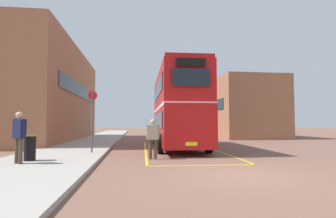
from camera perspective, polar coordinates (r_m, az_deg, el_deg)
The scene contains 11 objects.
ground_plane at distance 22.36m, azimuth 0.86°, elevation -7.06°, with size 135.60×135.60×0.00m, color brown.
sidewalk_left at distance 24.78m, azimuth -15.10°, elevation -6.41°, with size 4.00×57.60×0.14m, color #A39E93.
brick_building_left at distance 26.27m, azimuth -25.20°, elevation 2.77°, with size 6.37×18.17×8.19m.
depot_building_right at distance 31.85m, azimuth 14.69°, elevation -0.06°, with size 6.53×12.23×6.36m.
double_decker_bus at distance 16.78m, azimuth 1.91°, elevation 0.21°, with size 2.99×10.16×4.75m.
single_deck_bus at distance 35.83m, azimuth 3.57°, elevation -2.95°, with size 3.01×9.37×3.02m.
pedestrian_boarding at distance 11.47m, azimuth -3.29°, elevation -5.81°, with size 0.57×0.31×1.72m.
pedestrian_waiting_near at distance 10.62m, azimuth -29.40°, elevation -4.54°, with size 0.54×0.49×1.81m.
litter_bin at distance 11.32m, azimuth -27.61°, elevation -7.42°, with size 0.44×0.44×0.95m.
bus_stop_sign at distance 13.35m, azimuth -16.00°, elevation -1.39°, with size 0.44×0.08×2.98m.
bay_marking_yellow at distance 14.96m, azimuth 2.98°, elevation -9.00°, with size 4.49×12.21×0.01m.
Camera 1 is at (-3.09, -7.70, 1.54)m, focal length 28.29 mm.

